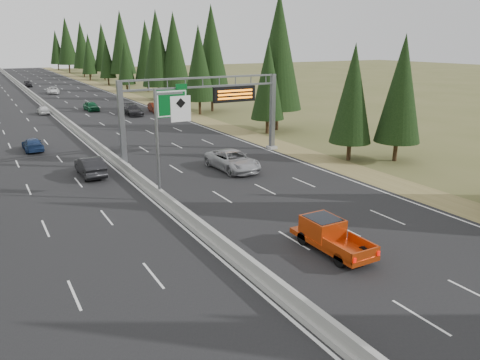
% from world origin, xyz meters
% --- Properties ---
extents(road, '(32.00, 260.00, 0.08)m').
position_xyz_m(road, '(0.00, 80.00, 0.04)').
color(road, black).
rests_on(road, ground).
extents(shoulder_right, '(3.60, 260.00, 0.06)m').
position_xyz_m(shoulder_right, '(17.80, 80.00, 0.03)').
color(shoulder_right, olive).
rests_on(shoulder_right, ground).
extents(median_barrier, '(0.70, 260.00, 0.85)m').
position_xyz_m(median_barrier, '(0.00, 80.00, 0.41)').
color(median_barrier, gray).
rests_on(median_barrier, road).
extents(sign_gantry, '(16.75, 0.98, 7.80)m').
position_xyz_m(sign_gantry, '(8.92, 34.88, 5.27)').
color(sign_gantry, slate).
rests_on(sign_gantry, road).
extents(hov_sign_pole, '(2.80, 0.50, 8.00)m').
position_xyz_m(hov_sign_pole, '(0.58, 24.97, 4.72)').
color(hov_sign_pole, slate).
rests_on(hov_sign_pole, road).
extents(tree_row_right, '(10.51, 238.86, 18.72)m').
position_xyz_m(tree_row_right, '(21.99, 73.59, 9.24)').
color(tree_row_right, black).
rests_on(tree_row_right, ground).
extents(silver_minivan, '(3.16, 6.35, 1.73)m').
position_xyz_m(silver_minivan, '(8.54, 29.69, 0.95)').
color(silver_minivan, '#A2A2A7').
rests_on(silver_minivan, road).
extents(red_pickup, '(1.88, 5.26, 1.72)m').
position_xyz_m(red_pickup, '(5.16, 12.67, 1.03)').
color(red_pickup, black).
rests_on(red_pickup, road).
extents(car_ahead_green, '(2.01, 4.51, 1.51)m').
position_xyz_m(car_ahead_green, '(5.85, 72.90, 0.83)').
color(car_ahead_green, '#135430').
rests_on(car_ahead_green, road).
extents(car_ahead_dkred, '(1.93, 4.66, 1.50)m').
position_xyz_m(car_ahead_dkred, '(14.50, 66.25, 0.83)').
color(car_ahead_dkred, '#621D0E').
rests_on(car_ahead_dkred, road).
extents(car_ahead_dkgrey, '(2.31, 5.50, 1.58)m').
position_xyz_m(car_ahead_dkgrey, '(10.36, 65.01, 0.87)').
color(car_ahead_dkgrey, black).
rests_on(car_ahead_dkgrey, road).
extents(car_ahead_white, '(2.82, 5.32, 1.43)m').
position_xyz_m(car_ahead_white, '(4.47, 102.88, 0.79)').
color(car_ahead_white, white).
rests_on(car_ahead_white, road).
extents(car_ahead_far, '(2.01, 4.63, 1.55)m').
position_xyz_m(car_ahead_far, '(1.50, 122.03, 0.86)').
color(car_ahead_far, black).
rests_on(car_ahead_far, road).
extents(car_onc_near, '(1.76, 5.00, 1.64)m').
position_xyz_m(car_onc_near, '(-2.89, 34.06, 0.90)').
color(car_onc_near, black).
rests_on(car_onc_near, road).
extents(car_onc_blue, '(1.87, 4.52, 1.31)m').
position_xyz_m(car_onc_blue, '(-6.01, 46.62, 0.73)').
color(car_onc_blue, navy).
rests_on(car_onc_blue, road).
extents(car_onc_white, '(1.63, 3.82, 1.29)m').
position_xyz_m(car_onc_white, '(-1.50, 72.96, 0.72)').
color(car_onc_white, silver).
rests_on(car_onc_white, road).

